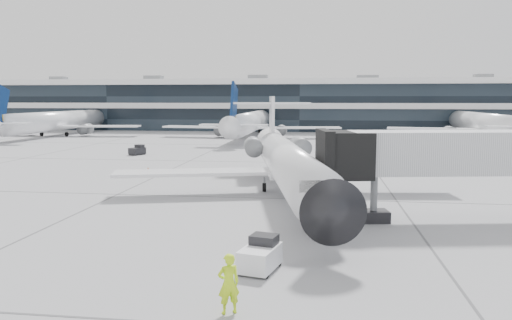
# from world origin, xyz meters

# --- Properties ---
(ground) EXTENTS (220.00, 220.00, 0.00)m
(ground) POSITION_xyz_m (0.00, 0.00, 0.00)
(ground) COLOR #9C9C9F
(ground) RESTS_ON ground
(terminal) EXTENTS (170.00, 22.00, 10.00)m
(terminal) POSITION_xyz_m (0.00, 82.00, 5.00)
(terminal) COLOR black
(terminal) RESTS_ON ground
(bg_jet_left) EXTENTS (32.00, 40.00, 9.60)m
(bg_jet_left) POSITION_xyz_m (-45.00, 55.00, 0.00)
(bg_jet_left) COLOR white
(bg_jet_left) RESTS_ON ground
(bg_jet_center) EXTENTS (32.00, 40.00, 9.60)m
(bg_jet_center) POSITION_xyz_m (-8.00, 55.00, 0.00)
(bg_jet_center) COLOR white
(bg_jet_center) RESTS_ON ground
(bg_jet_right) EXTENTS (32.00, 40.00, 9.60)m
(bg_jet_right) POSITION_xyz_m (32.00, 55.00, 0.00)
(bg_jet_right) COLOR white
(bg_jet_right) RESTS_ON ground
(regional_jet) EXTENTS (24.99, 31.15, 7.23)m
(regional_jet) POSITION_xyz_m (2.30, 1.66, 2.47)
(regional_jet) COLOR white
(regional_jet) RESTS_ON ground
(jet_bridge) EXTENTS (16.65, 5.92, 5.35)m
(jet_bridge) POSITION_xyz_m (13.76, -4.78, 3.90)
(jet_bridge) COLOR silver
(jet_bridge) RESTS_ON ground
(ramp_worker) EXTENTS (0.88, 0.77, 2.02)m
(ramp_worker) POSITION_xyz_m (1.90, -19.04, 1.01)
(ramp_worker) COLOR #CCFF1A
(ramp_worker) RESTS_ON ground
(baggage_tug) EXTENTS (1.73, 2.38, 1.36)m
(baggage_tug) POSITION_xyz_m (2.41, -14.73, 0.61)
(baggage_tug) COLOR white
(baggage_tug) RESTS_ON ground
(traffic_cone) EXTENTS (0.45, 0.45, 0.56)m
(traffic_cone) POSITION_xyz_m (-11.47, 10.56, 0.26)
(traffic_cone) COLOR #DA4C0B
(traffic_cone) RESTS_ON ground
(far_tug) EXTENTS (1.86, 2.29, 1.26)m
(far_tug) POSITION_xyz_m (-18.09, 25.20, 0.57)
(far_tug) COLOR black
(far_tug) RESTS_ON ground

